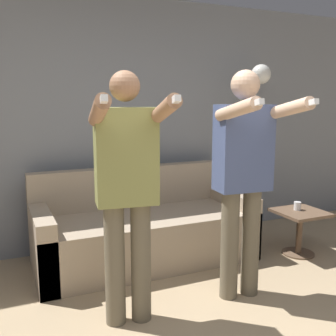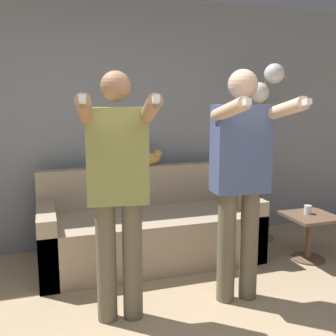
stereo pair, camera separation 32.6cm
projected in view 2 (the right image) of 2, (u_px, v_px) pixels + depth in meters
The scene contains 8 objects.
wall_back at pixel (116, 124), 4.15m from camera, with size 10.00×0.05×2.60m.
couch at pixel (149, 230), 3.85m from camera, with size 2.08×0.87×0.88m.
person_left at pixel (118, 182), 2.64m from camera, with size 0.54×0.71×1.74m.
person_right at pixel (241, 171), 2.92m from camera, with size 0.53×0.70×1.77m.
cat at pixel (143, 159), 4.05m from camera, with size 0.51×0.13×0.17m.
floor_lamp at pixel (266, 102), 4.23m from camera, with size 0.40×0.32×1.94m.
side_table at pixel (310, 227), 3.82m from camera, with size 0.46×0.46×0.45m.
cup at pixel (308, 210), 3.83m from camera, with size 0.07×0.07×0.08m.
Camera 2 is at (-0.77, -1.62, 1.55)m, focal length 42.00 mm.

